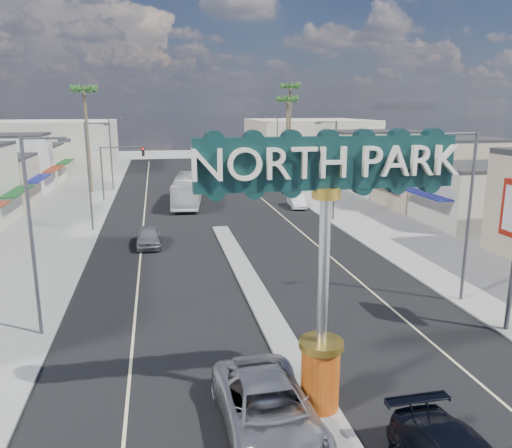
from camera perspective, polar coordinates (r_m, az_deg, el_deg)
name	(u,v)px	position (r m, az deg, el deg)	size (l,w,h in m)	color
ground	(218,226)	(44.00, -4.31, -0.18)	(160.00, 160.00, 0.00)	gray
road	(218,226)	(44.00, -4.31, -0.17)	(20.00, 120.00, 0.01)	black
median_island	(253,288)	(28.81, -0.35, -7.28)	(1.30, 30.00, 0.16)	gray
sidewalk_left	(50,233)	(44.58, -22.47, -0.91)	(8.00, 120.00, 0.12)	gray
sidewalk_right	(368,218)	(47.68, 12.63, 0.66)	(8.00, 120.00, 0.12)	gray
storefront_row_right	(402,168)	(63.08, 16.38, 6.16)	(12.00, 42.00, 6.00)	#B7B29E
backdrop_far_left	(51,146)	(89.33, -22.40, 8.28)	(20.00, 20.00, 8.00)	#B7B29E
backdrop_far_right	(308,142)	(91.81, 6.00, 9.30)	(20.00, 20.00, 8.00)	beige
gateway_sign	(325,245)	(15.93, 7.85, -2.35)	(8.20, 1.50, 9.15)	red
traffic_signal_left	(119,162)	(56.95, -15.44, 6.81)	(5.09, 0.45, 6.00)	#47474C
traffic_signal_right	(281,159)	(58.57, 2.93, 7.43)	(5.09, 0.45, 6.00)	#47474C
streetlight_l_near	(35,228)	(23.68, -23.99, -0.39)	(2.03, 0.22, 9.00)	#47474C
streetlight_l_mid	(91,171)	(43.14, -18.39, 5.76)	(2.03, 0.22, 9.00)	#47474C
streetlight_l_far	(112,149)	(64.92, -16.12, 8.20)	(2.03, 0.22, 9.00)	#47474C
streetlight_r_near	(467,209)	(27.82, 22.94, 1.59)	(2.03, 0.22, 9.00)	#47474C
streetlight_r_mid	(333,165)	(45.54, 8.81, 6.63)	(2.03, 0.22, 9.00)	#47474C
streetlight_r_far	(276,147)	(66.54, 2.29, 8.81)	(2.03, 0.22, 9.00)	#47474C
palm_left_far	(84,95)	(63.01, -19.04, 13.73)	(2.60, 2.60, 13.10)	brown
palm_right_mid	(288,104)	(70.85, 3.63, 13.55)	(2.60, 2.60, 12.10)	brown
palm_right_far	(290,92)	(77.20, 3.95, 14.84)	(2.60, 2.60, 14.10)	brown
suv_left	(268,410)	(16.79, 1.39, -20.45)	(2.87, 6.22, 1.73)	#A9A8AD
car_parked_left	(149,236)	(38.12, -12.16, -1.39)	(1.77, 4.39, 1.50)	slate
car_parked_right	(297,201)	(51.92, 4.68, 2.66)	(1.46, 4.19, 1.38)	white
city_bus	(188,190)	(53.60, -7.83, 3.85)	(2.61, 11.17, 3.11)	silver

